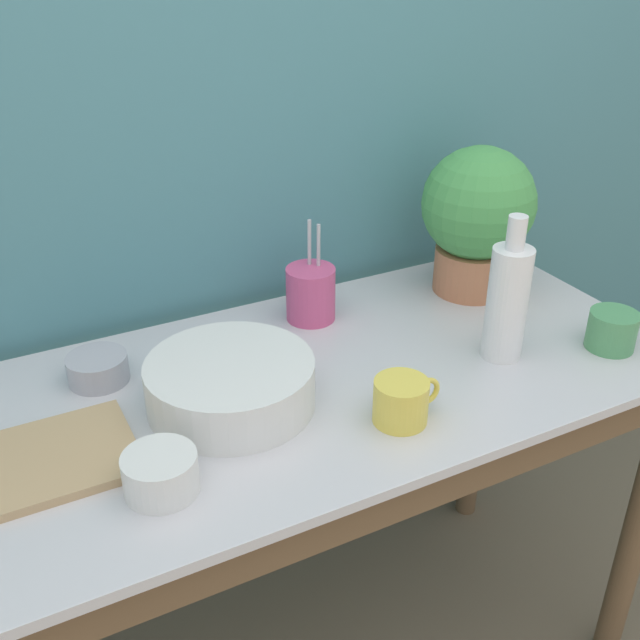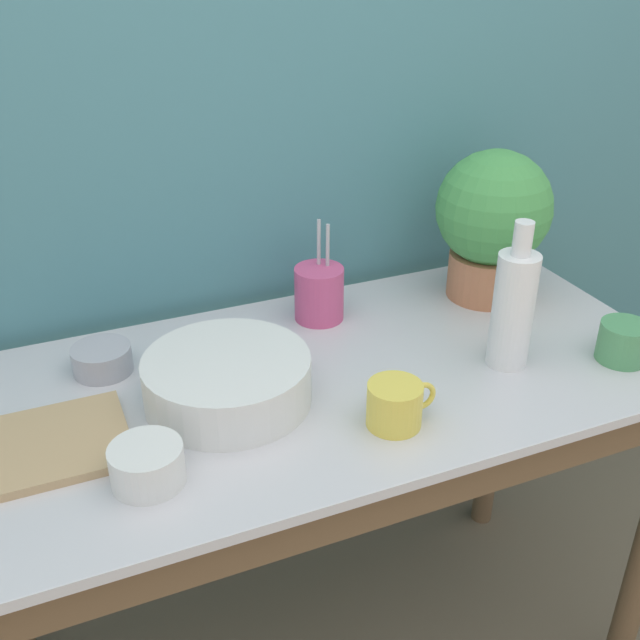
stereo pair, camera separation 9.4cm
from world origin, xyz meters
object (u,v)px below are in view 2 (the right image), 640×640
Objects in this scene: tray_board at (58,443)px; potted_plant at (493,219)px; mug_yellow at (395,405)px; utensil_cup at (319,293)px; mug_green at (624,342)px; bowl_small_steel at (102,359)px; bowl_small_enamel_white at (147,465)px; bowl_wash_large at (227,380)px; bottle_tall at (513,307)px.

potted_plant is at bearing 11.56° from tray_board.
utensil_cup reaches higher than mug_yellow.
potted_plant is at bearing 104.38° from mug_green.
bowl_small_steel is 0.47m from utensil_cup.
bowl_small_enamel_white is at bearing 177.66° from mug_yellow.
utensil_cup is (0.45, 0.39, 0.03)m from bowl_small_enamel_white.
tray_board is at bearing 172.05° from mug_green.
mug_green is (0.75, -0.17, -0.00)m from bowl_wash_large.
bowl_wash_large reaches higher than tray_board.
bottle_tall is at bearing 17.28° from mug_yellow.
bottle_tall reaches higher than bowl_small_steel.
tray_board is at bearing 163.45° from mug_yellow.
mug_yellow is at bearing -94.30° from utensil_cup.
bowl_small_steel is at bearing 159.26° from bottle_tall.
utensil_cup reaches higher than mug_green.
bowl_wash_large is (-0.67, -0.18, -0.14)m from potted_plant.
bowl_small_enamel_white reaches higher than bowl_small_steel.
mug_yellow is (0.24, -0.18, -0.00)m from bowl_wash_large.
mug_yellow is at bearing -40.26° from bowl_small_steel.
bowl_wash_large is 1.37× the size of utensil_cup.
bowl_small_enamel_white is at bearing 179.79° from mug_green.
potted_plant is 0.57m from mug_yellow.
mug_yellow is 0.41m from utensil_cup.
bowl_small_enamel_white is (-0.72, -0.07, -0.09)m from bottle_tall.
bowl_wash_large is 0.55m from bottle_tall.
potted_plant is at bearing 15.01° from bowl_wash_large.
bowl_wash_large is at bearing -140.51° from utensil_cup.
potted_plant is at bearing -6.75° from utensil_cup.
bowl_wash_large is at bearing 143.59° from mug_yellow.
tray_board is at bearing 175.30° from bottle_tall.
potted_plant is 2.64× the size of mug_yellow.
mug_yellow is 0.59× the size of utensil_cup.
utensil_cup is (0.47, 0.04, 0.03)m from bowl_small_steel.
bowl_wash_large is 1.02× the size of bottle_tall.
mug_yellow is 0.56× the size of tray_board.
tray_board is at bearing -156.89° from utensil_cup.
potted_plant is 0.70m from bowl_wash_large.
utensil_cup reaches higher than bowl_small_enamel_white.
bowl_small_steel is at bearing 135.43° from bowl_wash_large.
mug_green is at bearing 1.54° from mug_yellow.
utensil_cup is (-0.39, 0.05, -0.13)m from potted_plant.
bowl_small_steel is (-0.19, 0.19, -0.02)m from bowl_wash_large.
bowl_small_enamel_white is (-0.93, 0.00, -0.01)m from mug_green.
bottle_tall reaches higher than mug_yellow.
bowl_small_steel is 0.50× the size of tray_board.
bowl_small_enamel_white is 0.60m from utensil_cup.
tray_board is at bearing -168.44° from potted_plant.
potted_plant reaches higher than bottle_tall.
bowl_wash_large reaches higher than bowl_small_steel.
bottle_tall is 2.30× the size of mug_yellow.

